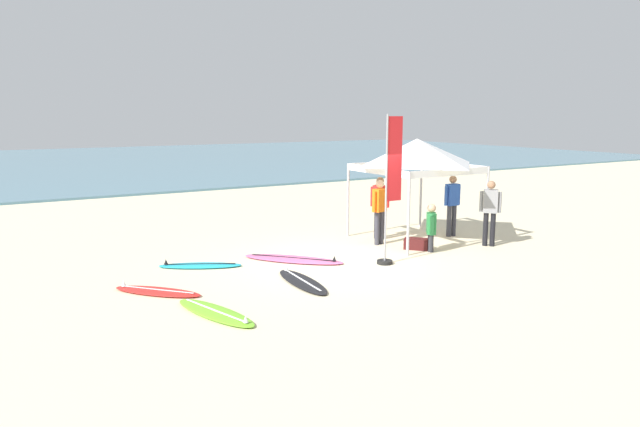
{
  "coord_description": "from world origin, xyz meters",
  "views": [
    {
      "loc": [
        -6.94,
        -10.8,
        3.4
      ],
      "look_at": [
        0.06,
        1.02,
        1.0
      ],
      "focal_mm": 32.09,
      "sensor_mm": 36.0,
      "label": 1
    }
  ],
  "objects_px": {
    "person_red": "(380,203)",
    "person_orange": "(380,207)",
    "banner_flag": "(390,196)",
    "surfboard_pink": "(293,259)",
    "surfboard_red": "(157,291)",
    "person_green": "(431,225)",
    "surfboard_lime": "(215,312)",
    "person_blue": "(452,201)",
    "surfboard_black": "(302,281)",
    "person_grey": "(490,209)",
    "gear_bag_near_tent": "(416,244)",
    "surfboard_cyan": "(200,265)",
    "canopy_tent": "(417,152)"
  },
  "relations": [
    {
      "from": "person_red",
      "to": "person_orange",
      "type": "xyz_separation_m",
      "value": [
        -0.42,
        -0.56,
        0.0
      ]
    },
    {
      "from": "banner_flag",
      "to": "surfboard_pink",
      "type": "bearing_deg",
      "value": 143.53
    },
    {
      "from": "surfboard_red",
      "to": "person_green",
      "type": "distance_m",
      "value": 6.85
    },
    {
      "from": "surfboard_lime",
      "to": "person_red",
      "type": "relative_size",
      "value": 1.22
    },
    {
      "from": "person_red",
      "to": "person_blue",
      "type": "xyz_separation_m",
      "value": [
        1.95,
        -0.76,
        0.0
      ]
    },
    {
      "from": "person_blue",
      "to": "person_green",
      "type": "bearing_deg",
      "value": -147.71
    },
    {
      "from": "surfboard_red",
      "to": "surfboard_black",
      "type": "bearing_deg",
      "value": -17.27
    },
    {
      "from": "person_grey",
      "to": "person_orange",
      "type": "bearing_deg",
      "value": 145.65
    },
    {
      "from": "gear_bag_near_tent",
      "to": "person_blue",
      "type": "bearing_deg",
      "value": 21.48
    },
    {
      "from": "banner_flag",
      "to": "surfboard_cyan",
      "type": "bearing_deg",
      "value": 153.89
    },
    {
      "from": "canopy_tent",
      "to": "person_grey",
      "type": "xyz_separation_m",
      "value": [
        1.15,
        -1.6,
        -1.4
      ]
    },
    {
      "from": "surfboard_black",
      "to": "person_orange",
      "type": "relative_size",
      "value": 1.17
    },
    {
      "from": "surfboard_red",
      "to": "person_grey",
      "type": "height_order",
      "value": "person_grey"
    },
    {
      "from": "person_blue",
      "to": "person_orange",
      "type": "relative_size",
      "value": 1.0
    },
    {
      "from": "person_grey",
      "to": "surfboard_lime",
      "type": "bearing_deg",
      "value": -170.68
    },
    {
      "from": "surfboard_cyan",
      "to": "person_red",
      "type": "relative_size",
      "value": 1.09
    },
    {
      "from": "person_orange",
      "to": "person_green",
      "type": "height_order",
      "value": "person_orange"
    },
    {
      "from": "surfboard_red",
      "to": "person_green",
      "type": "xyz_separation_m",
      "value": [
        6.83,
        -0.07,
        0.62
      ]
    },
    {
      "from": "surfboard_black",
      "to": "person_blue",
      "type": "relative_size",
      "value": 1.17
    },
    {
      "from": "surfboard_lime",
      "to": "person_grey",
      "type": "distance_m",
      "value": 8.14
    },
    {
      "from": "surfboard_black",
      "to": "person_grey",
      "type": "height_order",
      "value": "person_grey"
    },
    {
      "from": "person_blue",
      "to": "gear_bag_near_tent",
      "type": "relative_size",
      "value": 2.85
    },
    {
      "from": "person_blue",
      "to": "banner_flag",
      "type": "bearing_deg",
      "value": -155.97
    },
    {
      "from": "surfboard_red",
      "to": "banner_flag",
      "type": "height_order",
      "value": "banner_flag"
    },
    {
      "from": "surfboard_lime",
      "to": "person_blue",
      "type": "relative_size",
      "value": 1.22
    },
    {
      "from": "canopy_tent",
      "to": "surfboard_lime",
      "type": "relative_size",
      "value": 1.33
    },
    {
      "from": "banner_flag",
      "to": "gear_bag_near_tent",
      "type": "height_order",
      "value": "banner_flag"
    },
    {
      "from": "surfboard_black",
      "to": "person_orange",
      "type": "height_order",
      "value": "person_orange"
    },
    {
      "from": "surfboard_cyan",
      "to": "person_blue",
      "type": "bearing_deg",
      "value": -3.28
    },
    {
      "from": "canopy_tent",
      "to": "person_green",
      "type": "height_order",
      "value": "canopy_tent"
    },
    {
      "from": "person_orange",
      "to": "surfboard_red",
      "type": "bearing_deg",
      "value": -168.95
    },
    {
      "from": "surfboard_cyan",
      "to": "person_orange",
      "type": "distance_m",
      "value": 4.93
    },
    {
      "from": "person_blue",
      "to": "person_green",
      "type": "relative_size",
      "value": 1.43
    },
    {
      "from": "person_blue",
      "to": "person_green",
      "type": "xyz_separation_m",
      "value": [
        -1.71,
        -1.08,
        -0.33
      ]
    },
    {
      "from": "surfboard_black",
      "to": "surfboard_red",
      "type": "height_order",
      "value": "same"
    },
    {
      "from": "person_orange",
      "to": "person_green",
      "type": "distance_m",
      "value": 1.47
    },
    {
      "from": "surfboard_cyan",
      "to": "person_red",
      "type": "distance_m",
      "value": 5.35
    },
    {
      "from": "surfboard_pink",
      "to": "person_green",
      "type": "bearing_deg",
      "value": -15.08
    },
    {
      "from": "surfboard_red",
      "to": "surfboard_pink",
      "type": "xyz_separation_m",
      "value": [
        3.42,
        0.84,
        -0.0
      ]
    },
    {
      "from": "surfboard_red",
      "to": "person_grey",
      "type": "bearing_deg",
      "value": -2.69
    },
    {
      "from": "canopy_tent",
      "to": "person_red",
      "type": "xyz_separation_m",
      "value": [
        -0.78,
        0.57,
        -1.4
      ]
    },
    {
      "from": "canopy_tent",
      "to": "surfboard_black",
      "type": "relative_size",
      "value": 1.38
    },
    {
      "from": "surfboard_red",
      "to": "person_orange",
      "type": "bearing_deg",
      "value": 11.05
    },
    {
      "from": "person_red",
      "to": "gear_bag_near_tent",
      "type": "relative_size",
      "value": 2.85
    },
    {
      "from": "person_red",
      "to": "gear_bag_near_tent",
      "type": "distance_m",
      "value": 1.72
    },
    {
      "from": "person_grey",
      "to": "person_orange",
      "type": "distance_m",
      "value": 2.85
    },
    {
      "from": "surfboard_pink",
      "to": "person_red",
      "type": "xyz_separation_m",
      "value": [
        3.17,
        0.92,
        0.95
      ]
    },
    {
      "from": "surfboard_cyan",
      "to": "surfboard_red",
      "type": "bearing_deg",
      "value": -133.22
    },
    {
      "from": "person_blue",
      "to": "person_orange",
      "type": "bearing_deg",
      "value": 175.24
    },
    {
      "from": "canopy_tent",
      "to": "gear_bag_near_tent",
      "type": "height_order",
      "value": "canopy_tent"
    }
  ]
}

